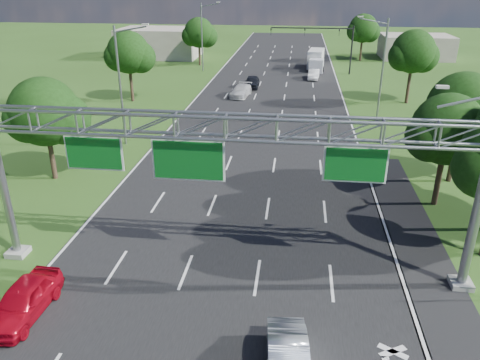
% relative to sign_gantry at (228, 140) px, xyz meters
% --- Properties ---
extents(ground, '(220.00, 220.00, 0.00)m').
position_rel_sign_gantry_xyz_m(ground, '(-0.33, 18.00, -6.89)').
color(ground, '#284916').
rests_on(ground, ground).
extents(road, '(18.00, 180.00, 0.02)m').
position_rel_sign_gantry_xyz_m(road, '(-0.33, 18.00, -6.89)').
color(road, black).
rests_on(road, ground).
extents(road_flare, '(3.00, 30.00, 0.02)m').
position_rel_sign_gantry_xyz_m(road_flare, '(9.87, 2.00, -6.89)').
color(road_flare, black).
rests_on(road_flare, ground).
extents(sign_gantry, '(23.50, 1.00, 9.56)m').
position_rel_sign_gantry_xyz_m(sign_gantry, '(0.00, 0.00, 0.00)').
color(sign_gantry, gray).
rests_on(sign_gantry, ground).
extents(traffic_signal, '(12.21, 0.24, 7.00)m').
position_rel_sign_gantry_xyz_m(traffic_signal, '(7.15, 53.00, -1.72)').
color(traffic_signal, black).
rests_on(traffic_signal, ground).
extents(streetlight_l_near, '(2.97, 0.22, 10.16)m').
position_rel_sign_gantry_xyz_m(streetlight_l_near, '(-11.63, 18.00, -1.31)').
color(streetlight_l_near, gray).
rests_on(streetlight_l_near, ground).
extents(streetlight_l_far, '(2.97, 0.22, 10.16)m').
position_rel_sign_gantry_xyz_m(streetlight_l_far, '(-11.63, 53.00, -1.31)').
color(streetlight_l_far, gray).
rests_on(streetlight_l_far, ground).
extents(streetlight_r_mid, '(2.97, 0.22, 10.16)m').
position_rel_sign_gantry_xyz_m(streetlight_r_mid, '(10.97, 28.00, -1.31)').
color(streetlight_r_mid, gray).
rests_on(streetlight_r_mid, ground).
extents(tree_verge_la, '(5.76, 4.80, 7.40)m').
position_rel_sign_gantry_xyz_m(tree_verge_la, '(-14.25, 10.04, -2.13)').
color(tree_verge_la, '#2D2116').
rests_on(tree_verge_la, ground).
extents(tree_verge_lb, '(5.76, 4.80, 8.06)m').
position_rel_sign_gantry_xyz_m(tree_verge_lb, '(-16.25, 33.04, -1.48)').
color(tree_verge_lb, '#2D2116').
rests_on(tree_verge_lb, ground).
extents(tree_verge_lc, '(5.76, 4.80, 7.62)m').
position_rel_sign_gantry_xyz_m(tree_verge_lc, '(-13.25, 58.04, -1.92)').
color(tree_verge_lc, '#2D2116').
rests_on(tree_verge_lc, ground).
extents(tree_verge_rd, '(5.76, 4.80, 8.28)m').
position_rel_sign_gantry_xyz_m(tree_verge_rd, '(15.75, 36.04, -1.26)').
color(tree_verge_rd, '#2D2116').
rests_on(tree_verge_rd, ground).
extents(tree_verge_re, '(5.76, 4.80, 7.84)m').
position_rel_sign_gantry_xyz_m(tree_verge_re, '(13.75, 66.04, -1.70)').
color(tree_verge_re, '#2D2116').
rests_on(tree_verge_re, ground).
extents(building_left, '(14.00, 10.00, 5.00)m').
position_rel_sign_gantry_xyz_m(building_left, '(-22.33, 66.00, -4.39)').
color(building_left, gray).
rests_on(building_left, ground).
extents(building_right, '(12.00, 9.00, 4.00)m').
position_rel_sign_gantry_xyz_m(building_right, '(23.67, 70.00, -4.89)').
color(building_right, gray).
rests_on(building_right, ground).
extents(red_coupe, '(1.88, 4.44, 1.50)m').
position_rel_sign_gantry_xyz_m(red_coupe, '(-8.33, -4.45, -6.14)').
color(red_coupe, '#B3081A').
rests_on(red_coupe, ground).
extents(car_queue_a, '(2.58, 5.04, 1.40)m').
position_rel_sign_gantry_xyz_m(car_queue_a, '(-3.87, 36.88, -6.19)').
color(car_queue_a, '#BBBBBB').
rests_on(car_queue_a, ground).
extents(car_queue_c, '(1.83, 4.47, 1.52)m').
position_rel_sign_gantry_xyz_m(car_queue_c, '(-3.03, 41.99, -6.13)').
color(car_queue_c, black).
rests_on(car_queue_c, ground).
extents(car_queue_d, '(1.79, 4.20, 1.35)m').
position_rel_sign_gantry_xyz_m(car_queue_d, '(5.22, 48.73, -6.22)').
color(car_queue_d, white).
rests_on(car_queue_d, ground).
extents(box_truck, '(2.82, 7.81, 2.88)m').
position_rel_sign_gantry_xyz_m(box_truck, '(5.68, 56.84, -5.51)').
color(box_truck, silver).
rests_on(box_truck, ground).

